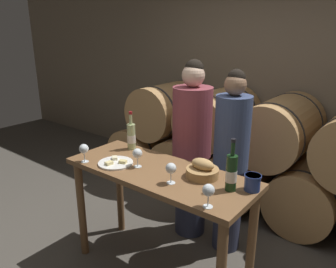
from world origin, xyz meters
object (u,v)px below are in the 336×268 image
wine_bottle_white (131,136)px  cheese_plate (116,163)px  person_right (230,162)px  blue_crock (252,182)px  bread_basket (202,170)px  wine_glass_left (137,154)px  person_left (192,150)px  wine_glass_center (171,169)px  wine_glass_far_left (84,149)px  wine_glass_right (208,191)px  tasting_table (159,189)px  wine_bottle_red (231,173)px

wine_bottle_white → cheese_plate: size_ratio=1.23×
person_right → blue_crock: size_ratio=14.53×
bread_basket → person_right: bearing=95.5°
person_right → wine_glass_left: 0.82m
person_left → wine_glass_center: (0.33, -0.74, 0.17)m
bread_basket → wine_bottle_white: bearing=172.6°
cheese_plate → wine_glass_far_left: size_ratio=1.84×
cheese_plate → wine_glass_far_left: (-0.22, -0.12, 0.10)m
wine_glass_center → wine_glass_right: 0.37m
person_right → wine_bottle_white: bearing=-149.8°
person_left → wine_glass_right: person_left is taller
wine_glass_far_left → wine_bottle_white: bearing=78.7°
bread_basket → wine_glass_right: wine_glass_right is taller
person_right → person_left: bearing=180.0°
person_left → wine_bottle_white: size_ratio=4.97×
tasting_table → person_left: person_left is taller
tasting_table → wine_glass_center: size_ratio=9.95×
wine_bottle_red → person_left: bearing=140.0°
bread_basket → wine_glass_center: bearing=-118.8°
cheese_plate → wine_glass_center: 0.54m
wine_bottle_red → blue_crock: size_ratio=3.18×
wine_glass_far_left → wine_glass_center: bearing=9.2°
tasting_table → wine_glass_right: 0.65m
blue_crock → wine_bottle_white: bearing=176.4°
wine_glass_left → wine_glass_center: 0.37m
tasting_table → wine_glass_center: bearing=-29.1°
tasting_table → wine_glass_right: size_ratio=9.95×
tasting_table → wine_bottle_red: wine_bottle_red is taller
person_right → wine_glass_far_left: 1.20m
bread_basket → wine_bottle_red: bearing=-11.9°
wine_bottle_white → wine_glass_far_left: (-0.09, -0.43, -0.01)m
person_left → wine_bottle_red: 0.92m
cheese_plate → person_right: bearing=51.1°
wine_glass_left → wine_bottle_red: bearing=7.6°
wine_bottle_red → bread_basket: bearing=168.1°
wine_bottle_white → wine_glass_right: bearing=-22.5°
cheese_plate → wine_glass_left: (0.17, 0.06, 0.10)m
wine_glass_center → wine_glass_far_left: bearing=-170.8°
cheese_plate → wine_glass_center: (0.53, 0.00, 0.10)m
wine_bottle_red → wine_glass_right: size_ratio=2.38×
person_right → bread_basket: (0.05, -0.53, 0.13)m
wine_glass_far_left → wine_glass_right: (1.11, 0.01, 0.00)m
blue_crock → wine_glass_far_left: (-1.22, -0.36, 0.05)m
person_left → blue_crock: size_ratio=15.01×
person_left → cheese_plate: (-0.20, -0.74, 0.07)m
wine_glass_far_left → wine_glass_center: (0.75, 0.12, 0.00)m
blue_crock → person_left: bearing=148.2°
wine_bottle_white → cheese_plate: wine_bottle_white is taller
blue_crock → wine_glass_left: size_ratio=0.75×
blue_crock → wine_bottle_red: bearing=-143.5°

